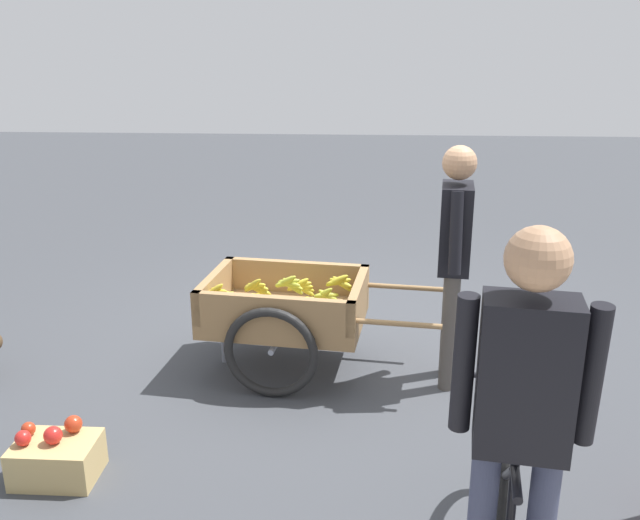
% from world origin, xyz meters
% --- Properties ---
extents(ground_plane, '(24.00, 24.00, 0.00)m').
position_xyz_m(ground_plane, '(0.00, 0.00, 0.00)').
color(ground_plane, '#3D3F44').
extents(fruit_cart, '(1.73, 1.01, 0.73)m').
position_xyz_m(fruit_cart, '(0.38, 0.40, 0.44)').
color(fruit_cart, '#937047').
rests_on(fruit_cart, ground).
extents(vendor_person, '(0.24, 0.60, 1.65)m').
position_xyz_m(vendor_person, '(-0.75, 0.53, 0.99)').
color(vendor_person, '#4C4742').
rests_on(vendor_person, ground).
extents(cyclist_person, '(0.52, 0.25, 1.70)m').
position_xyz_m(cyclist_person, '(-0.73, 2.66, 1.03)').
color(cyclist_person, '#333851').
rests_on(cyclist_person, ground).
extents(apple_crate, '(0.44, 0.32, 0.32)m').
position_xyz_m(apple_crate, '(1.50, 1.77, 0.12)').
color(apple_crate, tan).
rests_on(apple_crate, ground).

